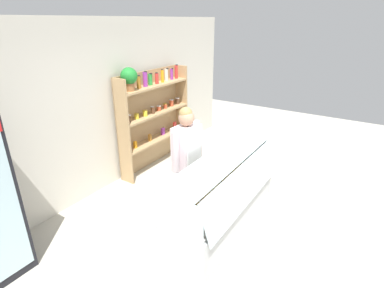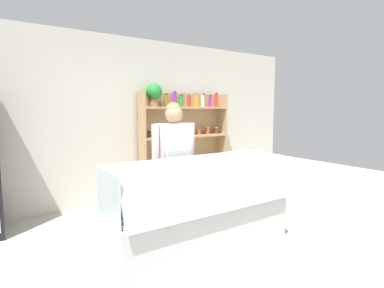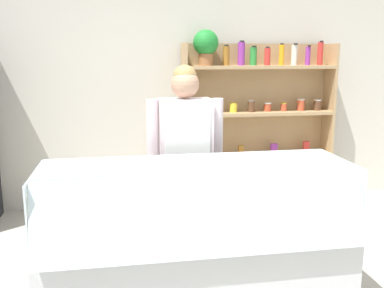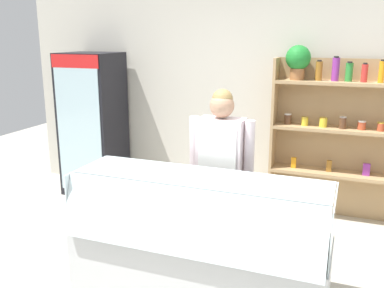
% 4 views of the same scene
% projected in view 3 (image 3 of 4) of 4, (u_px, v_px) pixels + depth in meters
% --- Properties ---
extents(back_wall, '(6.80, 0.10, 2.70)m').
position_uv_depth(back_wall, '(180.00, 86.00, 4.83)').
color(back_wall, beige).
rests_on(back_wall, ground).
extents(shelving_unit, '(1.71, 0.29, 1.96)m').
position_uv_depth(shelving_unit, '(251.00, 108.00, 4.81)').
color(shelving_unit, tan).
rests_on(shelving_unit, ground).
extents(deli_display_case, '(2.02, 0.72, 1.01)m').
position_uv_depth(deli_display_case, '(196.00, 264.00, 2.87)').
color(deli_display_case, silver).
rests_on(deli_display_case, ground).
extents(shop_clerk, '(0.59, 0.25, 1.62)m').
position_uv_depth(shop_clerk, '(185.00, 153.00, 3.29)').
color(shop_clerk, '#2D2D38').
rests_on(shop_clerk, ground).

